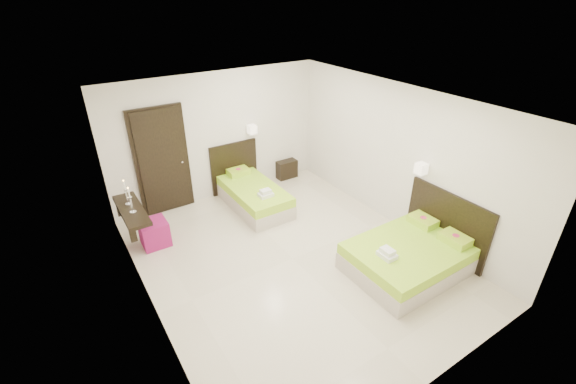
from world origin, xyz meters
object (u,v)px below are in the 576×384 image
nightstand (285,168)px  bed_single (252,193)px  bed_double (411,255)px  ottoman (154,233)px

nightstand → bed_single: bearing=-147.9°
bed_double → nightstand: bed_double is taller
bed_single → nightstand: 1.51m
bed_single → ottoman: bearing=-172.5°
bed_single → nightstand: bed_single is taller
bed_single → nightstand: (1.29, 0.79, -0.06)m
nightstand → ottoman: size_ratio=1.05×
bed_double → bed_single: bearing=109.9°
bed_single → ottoman: 2.10m
bed_double → nightstand: bearing=87.8°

